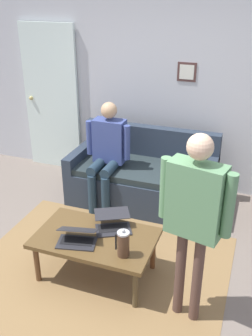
{
  "coord_description": "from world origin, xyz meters",
  "views": [
    {
      "loc": [
        -1.18,
        2.51,
        2.49
      ],
      "look_at": [
        0.02,
        -0.8,
        0.8
      ],
      "focal_mm": 41.01,
      "sensor_mm": 36.0,
      "label": 1
    }
  ],
  "objects": [
    {
      "name": "ground_plane",
      "position": [
        0.0,
        0.0,
        0.0
      ],
      "size": [
        7.68,
        7.68,
        0.0
      ],
      "primitive_type": "plane",
      "color": "#74675D"
    },
    {
      "name": "area_rug",
      "position": [
        0.06,
        0.02,
        0.0
      ],
      "size": [
        2.4,
        2.25,
        0.01
      ],
      "primitive_type": "cube",
      "color": "olive",
      "rests_on": "ground_plane"
    },
    {
      "name": "laptop_left",
      "position": [
        -0.04,
        -0.26,
        0.48
      ],
      "size": [
        0.44,
        0.43,
        0.12
      ],
      "color": "#28282D",
      "rests_on": "coffee_table"
    },
    {
      "name": "person_standing",
      "position": [
        -0.84,
        0.12,
        1.03
      ],
      "size": [
        0.57,
        0.26,
        1.6
      ],
      "color": "brown",
      "rests_on": "ground_plane"
    },
    {
      "name": "couch",
      "position": [
        0.07,
        -1.56,
        0.31
      ],
      "size": [
        1.74,
        0.85,
        0.88
      ],
      "color": "#293342",
      "rests_on": "ground_plane"
    },
    {
      "name": "person_seated",
      "position": [
        0.46,
        -1.33,
        0.73
      ],
      "size": [
        0.55,
        0.51,
        1.28
      ],
      "color": "#213545",
      "rests_on": "ground_plane"
    },
    {
      "name": "french_press",
      "position": [
        -0.27,
        0.08,
        0.55
      ],
      "size": [
        0.12,
        0.1,
        0.26
      ],
      "color": "#4C3323",
      "rests_on": "coffee_table"
    },
    {
      "name": "back_wall",
      "position": [
        -0.0,
        -2.2,
        1.35
      ],
      "size": [
        7.04,
        0.11,
        2.7
      ],
      "color": "silver",
      "rests_on": "ground_plane"
    },
    {
      "name": "interior_door",
      "position": [
        1.62,
        -2.11,
        1.02
      ],
      "size": [
        0.82,
        0.09,
        2.05
      ],
      "color": "white",
      "rests_on": "ground_plane"
    },
    {
      "name": "laptop_center",
      "position": [
        0.18,
        0.05,
        0.47
      ],
      "size": [
        0.39,
        0.32,
        0.14
      ],
      "color": "#28282D",
      "rests_on": "coffee_table"
    },
    {
      "name": "coffee_table",
      "position": [
        0.06,
        -0.08,
        0.39
      ],
      "size": [
        1.09,
        0.67,
        0.43
      ],
      "color": "brown",
      "rests_on": "ground_plane"
    }
  ]
}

